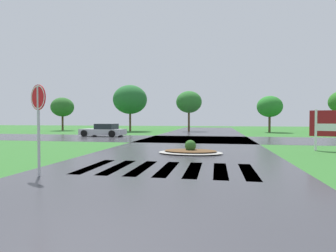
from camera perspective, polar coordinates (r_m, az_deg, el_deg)
name	(u,v)px	position (r m, az deg, el deg)	size (l,w,h in m)	color
asphalt_roadway	(182,154)	(13.28, 3.02, -5.91)	(9.02, 80.00, 0.01)	#35353A
asphalt_cross_road	(196,139)	(22.76, 6.08, -2.80)	(90.00, 8.12, 0.01)	#35353A
crosswalk_stripes	(167,169)	(9.35, -0.15, -9.08)	(5.85, 2.95, 0.01)	white
stop_sign	(38,108)	(8.89, -25.91, 3.45)	(0.70, 0.34, 2.75)	#B2B5BA
median_island	(190,151)	(13.33, 4.79, -5.32)	(3.17, 1.89, 0.68)	#9E9B93
car_blue_compact	(104,131)	(27.00, -13.55, -0.94)	(4.51, 2.40, 1.24)	#B7B7BF
background_treeline	(176,102)	(36.47, 1.77, 5.06)	(41.20, 5.45, 6.36)	#4C3823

